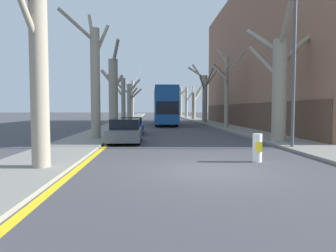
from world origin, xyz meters
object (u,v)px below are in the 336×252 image
Objects in this scene: street_tree_right_3 at (194,103)px; double_decker_bus at (165,104)px; street_tree_left_0 at (38,52)px; parked_car_0 at (125,131)px; street_tree_right_5 at (181,101)px; lamp_post at (292,63)px; street_tree_left_1 at (95,78)px; traffic_bollard at (257,148)px; street_tree_right_1 at (226,88)px; street_tree_right_4 at (186,102)px; street_tree_left_5 at (133,97)px; street_tree_left_4 at (130,100)px; street_tree_right_2 at (205,94)px; street_tree_right_0 at (279,81)px; street_tree_left_2 at (113,91)px; parked_car_1 at (132,126)px; street_tree_left_3 at (122,98)px.

street_tree_right_3 reaches higher than double_decker_bus.
street_tree_left_0 reaches higher than parked_car_0.
street_tree_right_3 is 37.06m from parked_car_0.
lamp_post is (-0.61, -61.84, 0.18)m from street_tree_right_5.
street_tree_left_1 reaches higher than street_tree_left_0.
lamp_post is 7.08× the size of traffic_bollard.
street_tree_right_5 reaches higher than double_decker_bus.
traffic_bollard is (-3.49, -18.71, -3.53)m from street_tree_right_1.
street_tree_left_0 reaches higher than lamp_post.
street_tree_left_0 is 56.07m from street_tree_right_4.
street_tree_left_0 is at bearing -89.90° from street_tree_left_5.
street_tree_left_4 is (-0.00, 39.45, -0.34)m from street_tree_left_0.
street_tree_left_5 is 1.53× the size of street_tree_right_3.
street_tree_right_2 reaches higher than street_tree_right_3.
street_tree_left_1 is 11.75m from traffic_bollard.
traffic_bollard is at bearing -48.07° from street_tree_left_1.
street_tree_right_1 is at bearing -60.68° from street_tree_left_4.
street_tree_right_0 is at bearing -90.36° from street_tree_right_3.
street_tree_left_0 is 19.75m from street_tree_left_2.
street_tree_right_1 is at bearing 87.75° from lamp_post.
street_tree_right_0 reaches higher than parked_car_1.
street_tree_right_0 is (11.14, -12.29, -0.09)m from street_tree_left_2.
street_tree_left_2 is 0.87× the size of street_tree_left_5.
street_tree_left_3 reaches higher than double_decker_bus.
street_tree_left_4 is 12.02m from street_tree_right_3.
street_tree_left_2 is 1.26× the size of street_tree_left_4.
street_tree_left_0 is 39.45m from street_tree_left_4.
parked_car_0 is (-8.97, 0.40, -2.97)m from street_tree_right_0.
street_tree_right_0 is (11.18, -21.69, 0.31)m from street_tree_left_3.
street_tree_right_0 is 12.42m from street_tree_right_1.
double_decker_bus is at bearing -68.00° from street_tree_left_4.
street_tree_right_4 reaches higher than street_tree_left_3.
street_tree_left_1 is at bearing -100.96° from street_tree_right_5.
lamp_post reaches higher than traffic_bollard.
street_tree_left_5 reaches higher than street_tree_right_5.
street_tree_right_4 is at bearing 26.84° from street_tree_left_5.
street_tree_left_1 is 11.52m from lamp_post.
street_tree_left_3 is 0.79× the size of street_tree_right_1.
street_tree_left_1 is 15.10m from street_tree_right_1.
street_tree_right_0 reaches higher than parked_car_0.
street_tree_right_2 is at bearing 90.46° from street_tree_right_1.
street_tree_right_1 reaches higher than parked_car_1.
traffic_bollard is at bearing -93.86° from street_tree_right_4.
double_decker_bus is 1.48× the size of lamp_post.
traffic_bollard is (7.59, -48.12, -3.66)m from street_tree_left_5.
street_tree_right_5 is (0.01, 46.58, -0.03)m from street_tree_right_1.
street_tree_left_3 reaches higher than street_tree_right_3.
street_tree_left_4 is at bearing 101.10° from traffic_bollard.
street_tree_right_1 is (11.00, 19.87, 0.28)m from street_tree_left_0.
traffic_bollard is (7.52, -8.37, -3.38)m from street_tree_left_1.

